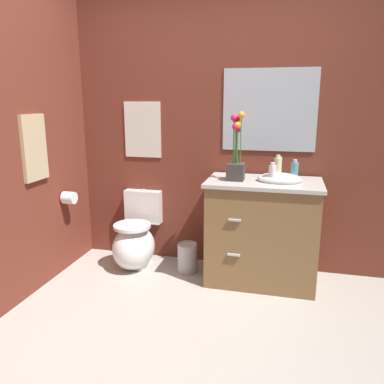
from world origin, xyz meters
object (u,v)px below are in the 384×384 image
(vanity_cabinet, at_px, (262,231))
(hand_wash_bottle, at_px, (278,168))
(toilet, at_px, (136,241))
(wall_poster, at_px, (143,130))
(wall_mirror, at_px, (269,110))
(toilet_paper_roll, at_px, (69,198))
(trash_bin, at_px, (187,258))
(soap_bottle, at_px, (295,171))
(lotion_bottle, at_px, (272,174))
(flower_vase, at_px, (236,158))
(hanging_towel, at_px, (34,148))

(vanity_cabinet, bearing_deg, hand_wash_bottle, 35.20)
(toilet, xyz_separation_m, wall_poster, (-0.00, 0.27, 1.02))
(wall_mirror, bearing_deg, toilet_paper_roll, -164.82)
(trash_bin, height_order, wall_mirror, wall_mirror)
(hand_wash_bottle, height_order, trash_bin, hand_wash_bottle)
(soap_bottle, height_order, lotion_bottle, soap_bottle)
(flower_vase, xyz_separation_m, toilet_paper_roll, (-1.48, -0.14, -0.40))
(flower_vase, distance_m, hand_wash_bottle, 0.36)
(trash_bin, bearing_deg, hanging_towel, -154.40)
(wall_poster, bearing_deg, lotion_bottle, -16.52)
(flower_vase, xyz_separation_m, trash_bin, (-0.43, 0.05, -0.94))
(trash_bin, bearing_deg, wall_poster, 151.00)
(flower_vase, distance_m, soap_bottle, 0.49)
(trash_bin, bearing_deg, soap_bottle, 3.62)
(vanity_cabinet, bearing_deg, hanging_towel, -163.69)
(soap_bottle, xyz_separation_m, toilet_paper_roll, (-1.95, -0.24, -0.29))
(flower_vase, distance_m, lotion_bottle, 0.32)
(wall_mirror, bearing_deg, soap_bottle, -43.48)
(soap_bottle, height_order, wall_mirror, wall_mirror)
(toilet, height_order, hand_wash_bottle, hand_wash_bottle)
(vanity_cabinet, bearing_deg, wall_mirror, 90.51)
(flower_vase, xyz_separation_m, wall_poster, (-0.93, 0.33, 0.18))
(soap_bottle, bearing_deg, vanity_cabinet, -163.57)
(flower_vase, xyz_separation_m, wall_mirror, (0.23, 0.33, 0.37))
(wall_poster, relative_size, wall_mirror, 0.65)
(toilet, distance_m, soap_bottle, 1.58)
(toilet, height_order, lotion_bottle, lotion_bottle)
(toilet_paper_roll, bearing_deg, vanity_cabinet, 5.67)
(hand_wash_bottle, bearing_deg, wall_poster, 169.96)
(trash_bin, relative_size, toilet_paper_roll, 2.47)
(lotion_bottle, distance_m, hand_wash_bottle, 0.15)
(lotion_bottle, xyz_separation_m, hand_wash_bottle, (0.04, 0.14, 0.02))
(flower_vase, xyz_separation_m, soap_bottle, (0.47, 0.10, -0.11))
(lotion_bottle, height_order, hand_wash_bottle, hand_wash_bottle)
(vanity_cabinet, relative_size, hand_wash_bottle, 5.18)
(flower_vase, height_order, wall_poster, wall_poster)
(vanity_cabinet, xyz_separation_m, lotion_bottle, (0.06, -0.07, 0.51))
(trash_bin, bearing_deg, hand_wash_bottle, 4.29)
(toilet_paper_roll, bearing_deg, wall_mirror, 15.18)
(toilet, xyz_separation_m, lotion_bottle, (1.23, -0.10, 0.72))
(toilet, bearing_deg, toilet_paper_roll, -160.08)
(toilet, relative_size, flower_vase, 1.23)
(soap_bottle, height_order, hand_wash_bottle, hand_wash_bottle)
(wall_poster, bearing_deg, toilet_paper_roll, -139.43)
(vanity_cabinet, bearing_deg, toilet, 178.71)
(wall_poster, xyz_separation_m, hanging_towel, (-0.60, -0.81, -0.09))
(toilet, distance_m, hanging_towel, 1.23)
(flower_vase, distance_m, wall_mirror, 0.55)
(hanging_towel, bearing_deg, soap_bottle, 16.33)
(lotion_bottle, height_order, wall_poster, wall_poster)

